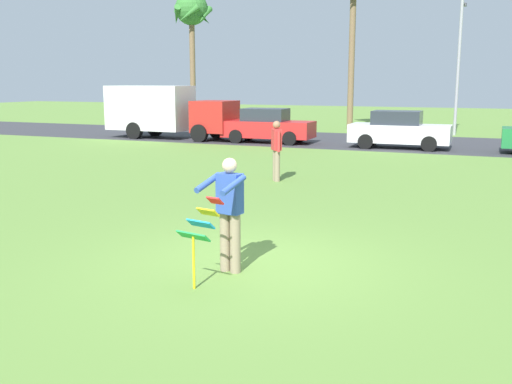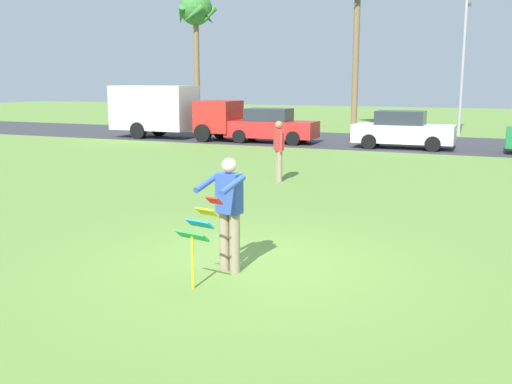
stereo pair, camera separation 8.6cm
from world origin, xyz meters
TOP-DOWN VIEW (x-y plane):
  - ground_plane at (0.00, 0.00)m, footprint 120.00×120.00m
  - road_strip at (0.00, 19.86)m, footprint 120.00×8.00m
  - person_kite_flyer at (-0.13, -0.51)m, footprint 0.60×0.70m
  - kite_held at (-0.23, -1.21)m, footprint 0.53×0.69m
  - parked_truck_red_cab at (-12.25, 17.46)m, footprint 6.74×2.22m
  - parked_car_red at (-6.66, 17.46)m, footprint 4.26×1.96m
  - parked_car_white at (-0.60, 17.46)m, footprint 4.24×1.90m
  - palm_tree_left_near at (-15.57, 26.54)m, footprint 2.58×2.71m
  - streetlight_pole at (1.10, 25.06)m, footprint 0.24×1.65m
  - person_walker_near at (-2.43, 7.51)m, footprint 0.39×0.48m

SIDE VIEW (x-z plane):
  - ground_plane at x=0.00m, z-range 0.00..0.00m
  - road_strip at x=0.00m, z-range 0.00..0.01m
  - parked_car_red at x=-6.66m, z-range -0.03..1.57m
  - parked_car_white at x=-0.60m, z-range -0.03..1.57m
  - kite_held at x=-0.23m, z-range 0.23..1.45m
  - person_walker_near at x=-2.43m, z-range 0.07..1.80m
  - person_kite_flyer at x=-0.13m, z-range 0.09..1.82m
  - parked_truck_red_cab at x=-12.25m, z-range 0.10..2.72m
  - streetlight_pole at x=1.10m, z-range 0.50..7.50m
  - palm_tree_left_near at x=-15.57m, z-range 2.83..11.33m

